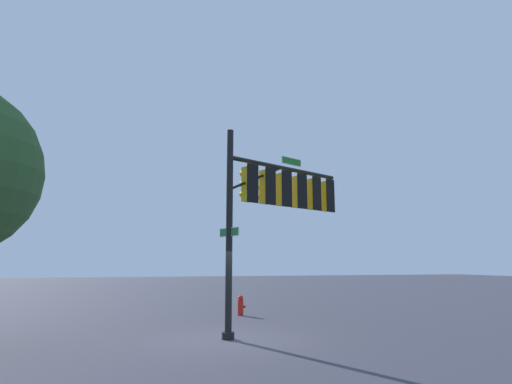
{
  "coord_description": "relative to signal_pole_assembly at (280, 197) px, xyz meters",
  "views": [
    {
      "loc": [
        -2.61,
        -12.36,
        2.15
      ],
      "look_at": [
        0.93,
        0.36,
        4.4
      ],
      "focal_mm": 29.53,
      "sensor_mm": 36.0,
      "label": 1
    }
  ],
  "objects": [
    {
      "name": "ground_plane",
      "position": [
        -1.93,
        -0.92,
        -4.37
      ],
      "size": [
        120.0,
        120.0,
        0.0
      ],
      "primitive_type": "plane",
      "color": "#3D3C48"
    },
    {
      "name": "fire_hydrant",
      "position": [
        -0.28,
        4.42,
        -3.96
      ],
      "size": [
        0.33,
        0.24,
        0.83
      ],
      "color": "red",
      "rests_on": "ground_plane"
    },
    {
      "name": "signal_pole_assembly",
      "position": [
        0.0,
        0.0,
        0.0
      ],
      "size": [
        4.66,
        2.67,
        6.25
      ],
      "color": "black",
      "rests_on": "ground_plane"
    }
  ]
}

